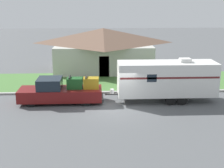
{
  "coord_description": "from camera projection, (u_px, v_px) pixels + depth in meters",
  "views": [
    {
      "loc": [
        -1.49,
        -21.03,
        7.7
      ],
      "look_at": [
        -0.43,
        1.5,
        1.4
      ],
      "focal_mm": 50.0,
      "sensor_mm": 36.0,
      "label": 1
    }
  ],
  "objects": [
    {
      "name": "travel_trailer",
      "position": [
        167.0,
        79.0,
        23.5
      ],
      "size": [
        8.36,
        2.23,
        3.31
      ],
      "color": "black",
      "rests_on": "ground_plane"
    },
    {
      "name": "curb_strip",
      "position": [
        116.0,
        92.0,
        25.96
      ],
      "size": [
        80.0,
        0.3,
        0.14
      ],
      "color": "#999993",
      "rests_on": "ground_plane"
    },
    {
      "name": "mailbox",
      "position": [
        160.0,
        77.0,
        26.93
      ],
      "size": [
        0.48,
        0.2,
        1.39
      ],
      "color": "brown",
      "rests_on": "ground_plane"
    },
    {
      "name": "house_across_street",
      "position": [
        103.0,
        48.0,
        34.35
      ],
      "size": [
        10.95,
        8.61,
        4.46
      ],
      "color": "#B2B2A8",
      "rests_on": "ground_plane"
    },
    {
      "name": "lawn_strip",
      "position": [
        114.0,
        81.0,
        29.48
      ],
      "size": [
        80.0,
        7.0,
        0.03
      ],
      "color": "#477538",
      "rests_on": "ground_plane"
    },
    {
      "name": "pickup_truck",
      "position": [
        61.0,
        91.0,
        23.38
      ],
      "size": [
        6.28,
        2.03,
        2.02
      ],
      "color": "black",
      "rests_on": "ground_plane"
    },
    {
      "name": "ground_plane",
      "position": [
        119.0,
        108.0,
        22.37
      ],
      "size": [
        120.0,
        120.0,
        0.0
      ],
      "primitive_type": "plane",
      "color": "#515456"
    }
  ]
}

